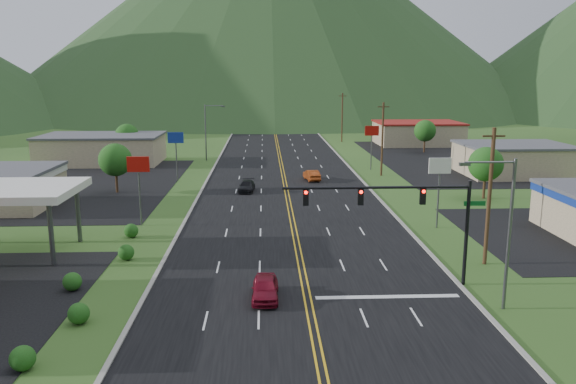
{
  "coord_description": "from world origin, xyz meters",
  "views": [
    {
      "loc": [
        -2.6,
        -20.6,
        13.59
      ],
      "look_at": [
        -0.75,
        22.89,
        4.5
      ],
      "focal_mm": 35.0,
      "sensor_mm": 36.0,
      "label": 1
    }
  ],
  "objects_px": {
    "streetlight_east": "(505,224)",
    "gas_canopy": "(10,192)",
    "car_dark_mid": "(247,186)",
    "streetlight_west": "(207,129)",
    "car_red_far": "(312,175)",
    "car_red_near": "(265,289)",
    "traffic_signal": "(407,207)"
  },
  "relations": [
    {
      "from": "streetlight_east",
      "to": "streetlight_west",
      "type": "bearing_deg",
      "value": 110.86
    },
    {
      "from": "streetlight_west",
      "to": "car_dark_mid",
      "type": "xyz_separation_m",
      "value": [
        6.97,
        -25.08,
        -4.56
      ]
    },
    {
      "from": "car_dark_mid",
      "to": "traffic_signal",
      "type": "bearing_deg",
      "value": -66.14
    },
    {
      "from": "gas_canopy",
      "to": "streetlight_west",
      "type": "bearing_deg",
      "value": 77.87
    },
    {
      "from": "streetlight_west",
      "to": "car_dark_mid",
      "type": "height_order",
      "value": "streetlight_west"
    },
    {
      "from": "gas_canopy",
      "to": "car_red_near",
      "type": "relative_size",
      "value": 2.48
    },
    {
      "from": "car_red_near",
      "to": "car_dark_mid",
      "type": "height_order",
      "value": "car_red_near"
    },
    {
      "from": "streetlight_east",
      "to": "gas_canopy",
      "type": "height_order",
      "value": "streetlight_east"
    },
    {
      "from": "gas_canopy",
      "to": "car_red_near",
      "type": "distance_m",
      "value": 22.19
    },
    {
      "from": "streetlight_east",
      "to": "car_dark_mid",
      "type": "bearing_deg",
      "value": 114.46
    },
    {
      "from": "traffic_signal",
      "to": "car_red_near",
      "type": "relative_size",
      "value": 3.25
    },
    {
      "from": "streetlight_east",
      "to": "car_red_far",
      "type": "bearing_deg",
      "value": 100.3
    },
    {
      "from": "streetlight_east",
      "to": "car_red_near",
      "type": "xyz_separation_m",
      "value": [
        -13.79,
        2.05,
        -4.49
      ]
    },
    {
      "from": "streetlight_west",
      "to": "car_red_far",
      "type": "distance_m",
      "value": 24.27
    },
    {
      "from": "gas_canopy",
      "to": "traffic_signal",
      "type": "bearing_deg",
      "value": -15.7
    },
    {
      "from": "streetlight_east",
      "to": "gas_canopy",
      "type": "distance_m",
      "value": 35.28
    },
    {
      "from": "streetlight_west",
      "to": "car_red_near",
      "type": "xyz_separation_m",
      "value": [
        9.06,
        -57.95,
        -4.49
      ]
    },
    {
      "from": "streetlight_west",
      "to": "car_red_far",
      "type": "xyz_separation_m",
      "value": [
        15.28,
        -18.32,
        -4.49
      ]
    },
    {
      "from": "streetlight_west",
      "to": "gas_canopy",
      "type": "distance_m",
      "value": 49.1
    },
    {
      "from": "car_red_near",
      "to": "car_red_far",
      "type": "xyz_separation_m",
      "value": [
        6.22,
        39.63,
        0.0
      ]
    },
    {
      "from": "gas_canopy",
      "to": "car_red_far",
      "type": "height_order",
      "value": "gas_canopy"
    },
    {
      "from": "traffic_signal",
      "to": "car_red_far",
      "type": "xyz_separation_m",
      "value": [
        -2.88,
        37.69,
        -4.64
      ]
    },
    {
      "from": "car_dark_mid",
      "to": "streetlight_east",
      "type": "bearing_deg",
      "value": -61.57
    },
    {
      "from": "traffic_signal",
      "to": "streetlight_east",
      "type": "relative_size",
      "value": 1.46
    },
    {
      "from": "car_dark_mid",
      "to": "car_red_far",
      "type": "bearing_deg",
      "value": 43.11
    },
    {
      "from": "gas_canopy",
      "to": "car_dark_mid",
      "type": "relative_size",
      "value": 2.35
    },
    {
      "from": "car_red_near",
      "to": "car_dark_mid",
      "type": "bearing_deg",
      "value": 94.91
    },
    {
      "from": "streetlight_east",
      "to": "car_red_far",
      "type": "height_order",
      "value": "streetlight_east"
    },
    {
      "from": "streetlight_east",
      "to": "streetlight_west",
      "type": "height_order",
      "value": "same"
    },
    {
      "from": "streetlight_east",
      "to": "gas_canopy",
      "type": "bearing_deg",
      "value": 160.12
    },
    {
      "from": "car_red_far",
      "to": "gas_canopy",
      "type": "bearing_deg",
      "value": 40.08
    },
    {
      "from": "streetlight_east",
      "to": "car_red_near",
      "type": "height_order",
      "value": "streetlight_east"
    }
  ]
}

